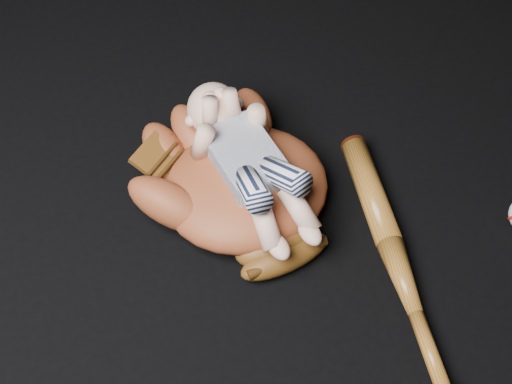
% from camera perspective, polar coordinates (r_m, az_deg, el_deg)
% --- Properties ---
extents(baseball_glove, '(0.44, 0.48, 0.13)m').
position_cam_1_polar(baseball_glove, '(1.21, -0.87, 0.81)').
color(baseball_glove, maroon).
rests_on(baseball_glove, ground).
extents(newborn_baby, '(0.24, 0.38, 0.14)m').
position_cam_1_polar(newborn_baby, '(1.17, -0.23, 2.25)').
color(newborn_baby, '#DFAA90').
rests_on(newborn_baby, baseball_glove).
extents(baseball_bat, '(0.08, 0.50, 0.05)m').
position_cam_1_polar(baseball_bat, '(1.20, 11.06, -5.16)').
color(baseball_bat, brown).
rests_on(baseball_bat, ground).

